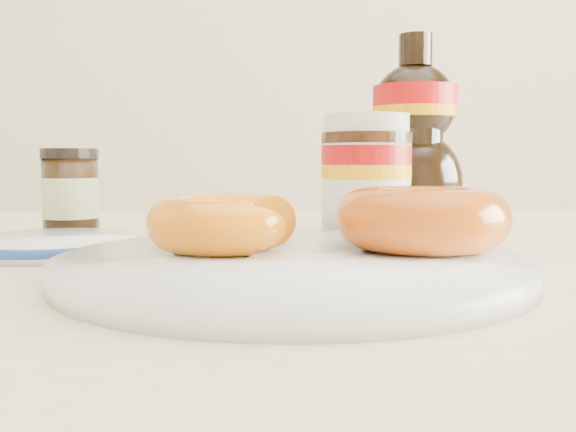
{
  "coord_description": "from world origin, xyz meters",
  "views": [
    {
      "loc": [
        -0.09,
        -0.38,
        0.82
      ],
      "look_at": [
        -0.07,
        0.07,
        0.79
      ],
      "focal_mm": 40.0,
      "sensor_mm": 36.0,
      "label": 1
    }
  ],
  "objects": [
    {
      "name": "dining_table",
      "position": [
        0.0,
        0.1,
        0.67
      ],
      "size": [
        1.4,
        0.9,
        0.75
      ],
      "color": "beige",
      "rests_on": "ground"
    },
    {
      "name": "plate",
      "position": [
        -0.07,
        0.02,
        0.76
      ],
      "size": [
        0.3,
        0.3,
        0.01
      ],
      "color": "white",
      "rests_on": "dining_table"
    },
    {
      "name": "donut_bitten",
      "position": [
        -0.11,
        0.04,
        0.78
      ],
      "size": [
        0.13,
        0.13,
        0.04
      ],
      "primitive_type": "torus",
      "rotation": [
        0.0,
        0.0,
        0.34
      ],
      "color": "orange",
      "rests_on": "plate"
    },
    {
      "name": "donut_whole",
      "position": [
        0.02,
        0.04,
        0.79
      ],
      "size": [
        0.13,
        0.13,
        0.04
      ],
      "primitive_type": "torus",
      "rotation": [
        0.0,
        0.0,
        0.09
      ],
      "color": "#AE390B",
      "rests_on": "plate"
    },
    {
      "name": "nutella_jar",
      "position": [
        0.01,
        0.2,
        0.81
      ],
      "size": [
        0.08,
        0.08,
        0.12
      ],
      "rotation": [
        0.0,
        0.0,
        0.32
      ],
      "color": "white",
      "rests_on": "dining_table"
    },
    {
      "name": "syrup_bottle",
      "position": [
        0.08,
        0.31,
        0.85
      ],
      "size": [
        0.11,
        0.1,
        0.21
      ],
      "primitive_type": null,
      "rotation": [
        0.0,
        0.0,
        -0.09
      ],
      "color": "black",
      "rests_on": "dining_table"
    },
    {
      "name": "dark_jar",
      "position": [
        -0.27,
        0.24,
        0.79
      ],
      "size": [
        0.05,
        0.05,
        0.09
      ],
      "rotation": [
        0.0,
        0.0,
        -0.22
      ],
      "color": "black",
      "rests_on": "dining_table"
    },
    {
      "name": "blue_rim_saucer",
      "position": [
        -0.25,
        0.14,
        0.76
      ],
      "size": [
        0.13,
        0.13,
        0.01
      ],
      "color": "white",
      "rests_on": "dining_table"
    }
  ]
}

